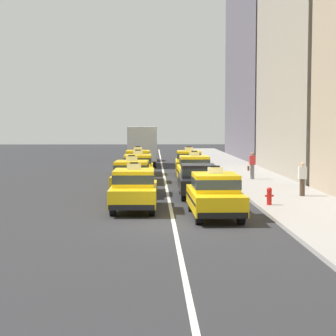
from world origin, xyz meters
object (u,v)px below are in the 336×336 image
taxi_right_fourth (189,162)px  taxi_left_third (138,167)px  sedan_left_sixth (145,152)px  fire_hydrant (269,195)px  taxi_left_nearest (134,189)px  box_truck_left_fifth (142,145)px  taxi_left_second (132,177)px  taxi_right_third (194,169)px  sedan_right_second (198,180)px  pedestrian_near_crosswalk (302,179)px  taxi_left_fourth (138,162)px  pedestrian_mid_block (252,166)px  taxi_right_nearest (215,194)px

taxi_right_fourth → taxi_left_third: bearing=-124.8°
sedan_left_sixth → fire_hydrant: size_ratio=5.93×
taxi_left_nearest → box_truck_left_fifth: size_ratio=0.66×
taxi_left_second → taxi_right_third: 5.62m
sedan_right_second → pedestrian_near_crosswalk: pedestrian_near_crosswalk is taller
sedan_right_second → pedestrian_near_crosswalk: size_ratio=2.75×
taxi_left_third → taxi_left_fourth: 5.45m
sedan_left_sixth → box_truck_left_fifth: bearing=-91.1°
taxi_left_third → box_truck_left_fifth: box_truck_left_fifth is taller
taxi_left_third → pedestrian_mid_block: size_ratio=2.79×
taxi_left_fourth → pedestrian_near_crosswalk: bearing=-59.6°
taxi_left_second → box_truck_left_fifth: size_ratio=0.66×
sedan_left_sixth → pedestrian_mid_block: pedestrian_mid_block is taller
taxi_right_nearest → pedestrian_near_crosswalk: (4.64, 5.31, 0.06)m
taxi_left_nearest → taxi_left_fourth: (-0.29, 16.98, 0.00)m
taxi_left_fourth → sedan_left_sixth: taxi_left_fourth is taller
taxi_left_nearest → pedestrian_mid_block: 13.55m
taxi_left_third → taxi_right_fourth: same height
taxi_left_fourth → pedestrian_mid_block: (7.07, -5.24, 0.09)m
pedestrian_near_crosswalk → taxi_right_nearest: bearing=-131.1°
taxi_left_third → fire_hydrant: 12.57m
pedestrian_mid_block → fire_hydrant: 11.46m
taxi_left_third → sedan_right_second: 8.02m
taxi_left_third → sedan_left_sixth: (0.14, 20.49, -0.03)m
sedan_left_sixth → pedestrian_near_crosswalk: bearing=-74.9°
taxi_left_fourth → taxi_right_third: size_ratio=1.00×
fire_hydrant → taxi_left_second: bearing=138.9°
pedestrian_mid_block → taxi_left_second: bearing=-138.4°
taxi_right_nearest → box_truck_left_fifth: bearing=96.8°
taxi_right_third → pedestrian_mid_block: (3.66, 1.81, 0.09)m
taxi_left_third → taxi_right_third: size_ratio=1.00×
fire_hydrant → sedan_left_sixth: bearing=100.0°
taxi_left_nearest → pedestrian_mid_block: (6.77, 11.74, 0.09)m
taxi_right_third → pedestrian_near_crosswalk: bearing=-55.1°
taxi_left_nearest → taxi_left_fourth: size_ratio=1.00×
taxi_left_nearest → fire_hydrant: bearing=3.5°
taxi_left_third → taxi_right_fourth: size_ratio=0.99×
taxi_left_nearest → sedan_right_second: taxi_left_nearest is taller
taxi_left_nearest → pedestrian_near_crosswalk: taxi_left_nearest is taller
sedan_right_second → pedestrian_mid_block: size_ratio=2.65×
box_truck_left_fifth → taxi_right_nearest: box_truck_left_fifth is taller
sedan_left_sixth → taxi_right_nearest: (3.08, -34.00, 0.03)m
sedan_left_sixth → taxi_right_third: bearing=-81.9°
taxi_left_fourth → sedan_left_sixth: 15.05m
pedestrian_near_crosswalk → fire_hydrant: size_ratio=2.15×
taxi_left_third → sedan_left_sixth: 20.49m
box_truck_left_fifth → taxi_right_nearest: size_ratio=1.52×
fire_hydrant → taxi_left_third: bearing=117.1°
taxi_left_nearest → taxi_right_nearest: (3.07, -1.97, 0.00)m
taxi_left_second → box_truck_left_fifth: box_truck_left_fifth is taller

